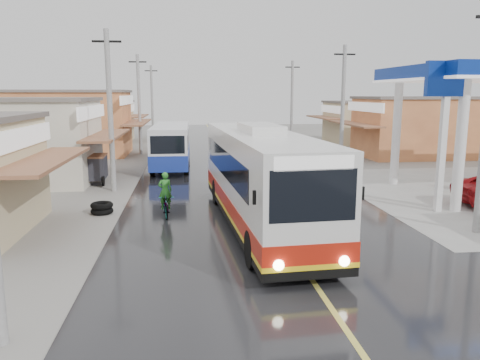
{
  "coord_description": "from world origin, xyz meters",
  "views": [
    {
      "loc": [
        -3.26,
        -15.07,
        4.92
      ],
      "look_at": [
        -1.19,
        2.89,
        1.57
      ],
      "focal_mm": 35.0,
      "sensor_mm": 36.0,
      "label": 1
    }
  ],
  "objects_px": {
    "second_bus": "(171,145)",
    "tricycle_near": "(94,167)",
    "cyclist": "(166,202)",
    "tyre_stack": "(102,208)",
    "coach_bus": "(259,178)"
  },
  "relations": [
    {
      "from": "tricycle_near",
      "to": "tyre_stack",
      "type": "relative_size",
      "value": 2.25
    },
    {
      "from": "tyre_stack",
      "to": "cyclist",
      "type": "bearing_deg",
      "value": -16.35
    },
    {
      "from": "cyclist",
      "to": "tyre_stack",
      "type": "distance_m",
      "value": 2.8
    },
    {
      "from": "second_bus",
      "to": "cyclist",
      "type": "distance_m",
      "value": 12.76
    },
    {
      "from": "second_bus",
      "to": "tricycle_near",
      "type": "height_order",
      "value": "second_bus"
    },
    {
      "from": "cyclist",
      "to": "tyre_stack",
      "type": "relative_size",
      "value": 2.0
    },
    {
      "from": "second_bus",
      "to": "tyre_stack",
      "type": "distance_m",
      "value": 12.28
    },
    {
      "from": "second_bus",
      "to": "tyre_stack",
      "type": "xyz_separation_m",
      "value": [
        -2.54,
        -11.94,
        -1.3
      ]
    },
    {
      "from": "tyre_stack",
      "to": "coach_bus",
      "type": "bearing_deg",
      "value": -22.2
    },
    {
      "from": "cyclist",
      "to": "tricycle_near",
      "type": "height_order",
      "value": "cyclist"
    },
    {
      "from": "second_bus",
      "to": "tyre_stack",
      "type": "height_order",
      "value": "second_bus"
    },
    {
      "from": "cyclist",
      "to": "tricycle_near",
      "type": "bearing_deg",
      "value": 112.42
    },
    {
      "from": "tricycle_near",
      "to": "tyre_stack",
      "type": "xyz_separation_m",
      "value": [
        1.56,
        -6.86,
        -0.67
      ]
    },
    {
      "from": "cyclist",
      "to": "tyre_stack",
      "type": "xyz_separation_m",
      "value": [
        -2.66,
        0.78,
        -0.37
      ]
    },
    {
      "from": "tricycle_near",
      "to": "tyre_stack",
      "type": "bearing_deg",
      "value": -78.93
    }
  ]
}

